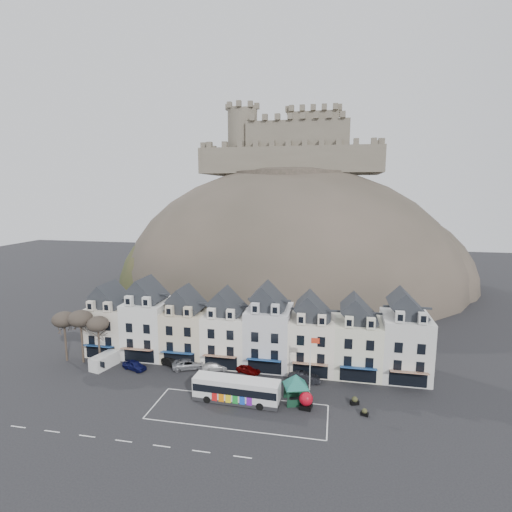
% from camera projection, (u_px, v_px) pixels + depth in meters
% --- Properties ---
extents(ground, '(300.00, 300.00, 0.00)m').
position_uv_depth(ground, '(220.00, 415.00, 49.05)').
color(ground, black).
rests_on(ground, ground).
extents(coach_bay_markings, '(22.00, 7.50, 0.01)m').
position_uv_depth(coach_bay_markings, '(238.00, 412.00, 49.86)').
color(coach_bay_markings, silver).
rests_on(coach_bay_markings, ground).
extents(townhouse_terrace, '(54.40, 9.35, 11.80)m').
position_uv_depth(townhouse_terrace, '(249.00, 330.00, 63.60)').
color(townhouse_terrace, beige).
rests_on(townhouse_terrace, ground).
extents(castle_hill, '(100.00, 76.00, 68.00)m').
position_uv_depth(castle_hill, '(292.00, 286.00, 115.47)').
color(castle_hill, '#36322A').
rests_on(castle_hill, ground).
extents(castle, '(50.20, 22.20, 22.00)m').
position_uv_depth(castle, '(294.00, 146.00, 115.84)').
color(castle, '#61584A').
rests_on(castle, ground).
extents(tree_left_far, '(3.61, 3.61, 8.24)m').
position_uv_depth(tree_left_far, '(64.00, 320.00, 63.75)').
color(tree_left_far, '#3A2E25').
rests_on(tree_left_far, ground).
extents(tree_left_mid, '(3.78, 3.78, 8.64)m').
position_uv_depth(tree_left_mid, '(80.00, 319.00, 63.11)').
color(tree_left_mid, '#3A2E25').
rests_on(tree_left_mid, ground).
extents(tree_left_near, '(3.43, 3.43, 7.84)m').
position_uv_depth(tree_left_near, '(98.00, 324.00, 62.63)').
color(tree_left_near, '#3A2E25').
rests_on(tree_left_near, ground).
extents(bus, '(11.49, 3.17, 3.21)m').
position_uv_depth(bus, '(236.00, 389.00, 51.99)').
color(bus, '#262628').
rests_on(bus, ground).
extents(bus_shelter, '(5.80, 5.80, 3.86)m').
position_uv_depth(bus_shelter, '(296.00, 381.00, 51.68)').
color(bus_shelter, '#103221').
rests_on(bus_shelter, ground).
extents(red_buoy, '(1.77, 1.77, 2.19)m').
position_uv_depth(red_buoy, '(306.00, 400.00, 50.49)').
color(red_buoy, black).
rests_on(red_buoy, ground).
extents(flagpole, '(1.23, 0.13, 8.47)m').
position_uv_depth(flagpole, '(311.00, 362.00, 52.95)').
color(flagpole, silver).
rests_on(flagpole, ground).
extents(white_van, '(3.02, 4.90, 2.08)m').
position_uv_depth(white_van, '(104.00, 361.00, 62.29)').
color(white_van, silver).
rests_on(white_van, ground).
extents(planter_west, '(1.21, 0.89, 1.09)m').
position_uv_depth(planter_west, '(355.00, 401.00, 51.48)').
color(planter_west, black).
rests_on(planter_west, ground).
extents(planter_east, '(1.03, 0.75, 0.93)m').
position_uv_depth(planter_east, '(364.00, 412.00, 48.95)').
color(planter_east, black).
rests_on(planter_east, ground).
extents(car_navy, '(4.45, 2.93, 1.41)m').
position_uv_depth(car_navy, '(134.00, 365.00, 61.53)').
color(car_navy, '#0C0F3F').
rests_on(car_navy, ground).
extents(car_black, '(4.44, 3.02, 1.39)m').
position_uv_depth(car_black, '(172.00, 362.00, 62.75)').
color(car_black, black).
rests_on(car_black, ground).
extents(car_silver, '(5.81, 4.44, 1.49)m').
position_uv_depth(car_silver, '(189.00, 364.00, 61.97)').
color(car_silver, '#919398').
rests_on(car_silver, ground).
extents(car_white, '(4.51, 3.03, 1.21)m').
position_uv_depth(car_white, '(215.00, 366.00, 61.40)').
color(car_white, silver).
rests_on(car_white, ground).
extents(car_maroon, '(4.33, 3.01, 1.37)m').
position_uv_depth(car_maroon, '(248.00, 369.00, 60.38)').
color(car_maroon, '#500404').
rests_on(car_maroon, ground).
extents(car_charcoal, '(4.66, 1.96, 1.50)m').
position_uv_depth(car_charcoal, '(304.00, 378.00, 57.34)').
color(car_charcoal, black).
rests_on(car_charcoal, ground).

